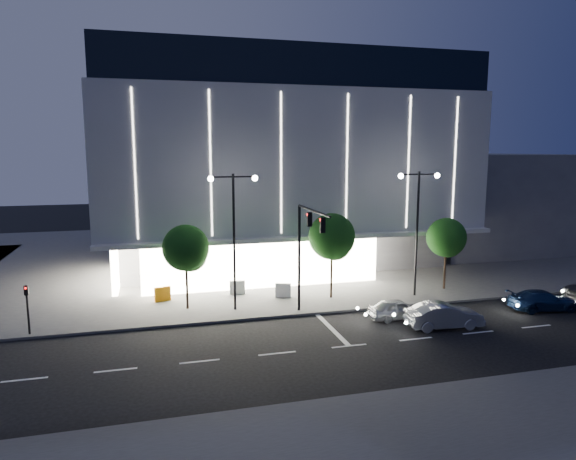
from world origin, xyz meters
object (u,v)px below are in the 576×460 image
(car_lead, at_px, (397,309))
(car_third, at_px, (543,300))
(tree_right, at_px, (446,240))
(street_lamp_east, at_px, (418,215))
(barrier_b, at_px, (237,287))
(barrier_d, at_px, (283,290))
(ped_signal_far, at_px, (27,304))
(barrier_a, at_px, (163,294))
(street_lamp_west, at_px, (234,222))
(tree_mid, at_px, (332,239))
(tree_left, at_px, (186,250))
(car_second, at_px, (444,316))
(traffic_mast, at_px, (306,240))

(car_lead, height_order, car_third, car_third)
(tree_right, relative_size, car_third, 1.21)
(street_lamp_east, distance_m, barrier_b, 13.83)
(car_third, xyz_separation_m, barrier_d, (-15.98, 6.83, -0.01))
(ped_signal_far, distance_m, barrier_a, 8.86)
(street_lamp_west, distance_m, car_lead, 11.70)
(barrier_a, xyz_separation_m, barrier_b, (5.26, 0.38, 0.00))
(street_lamp_east, bearing_deg, tree_mid, 170.31)
(barrier_a, xyz_separation_m, barrier_d, (8.28, -1.20, 0.00))
(tree_left, height_order, barrier_a, tree_left)
(tree_mid, height_order, barrier_a, tree_mid)
(car_second, relative_size, car_third, 1.00)
(car_second, relative_size, barrier_b, 4.13)
(street_lamp_east, bearing_deg, barrier_a, 169.90)
(street_lamp_west, bearing_deg, car_lead, -22.86)
(barrier_a, bearing_deg, car_third, -32.99)
(traffic_mast, distance_m, barrier_a, 11.21)
(car_lead, bearing_deg, ped_signal_far, 81.33)
(street_lamp_west, bearing_deg, ped_signal_far, -172.87)
(barrier_b, bearing_deg, ped_signal_far, -152.54)
(tree_right, relative_size, car_second, 1.21)
(traffic_mast, relative_size, street_lamp_west, 0.79)
(car_second, distance_m, barrier_b, 14.54)
(car_third, bearing_deg, ped_signal_far, 91.73)
(street_lamp_west, distance_m, tree_left, 3.69)
(ped_signal_far, height_order, car_second, ped_signal_far)
(traffic_mast, bearing_deg, street_lamp_west, 146.35)
(traffic_mast, distance_m, tree_left, 7.95)
(tree_mid, xyz_separation_m, car_second, (4.47, -7.27, -3.58))
(street_lamp_west, bearing_deg, street_lamp_east, 0.00)
(street_lamp_west, xyz_separation_m, car_lead, (9.60, -4.05, -5.32))
(tree_right, distance_m, car_third, 7.69)
(street_lamp_east, bearing_deg, car_third, -36.14)
(street_lamp_east, relative_size, car_second, 1.98)
(barrier_a, bearing_deg, ped_signal_far, -162.84)
(traffic_mast, distance_m, barrier_b, 8.24)
(street_lamp_east, distance_m, barrier_d, 10.85)
(car_lead, bearing_deg, tree_mid, 24.95)
(tree_right, height_order, car_lead, tree_right)
(tree_mid, distance_m, barrier_a, 12.32)
(street_lamp_west, distance_m, tree_right, 16.19)
(car_second, distance_m, barrier_a, 18.58)
(street_lamp_west, xyz_separation_m, tree_mid, (7.03, 1.02, -1.62))
(barrier_a, bearing_deg, street_lamp_west, -49.20)
(ped_signal_far, xyz_separation_m, car_second, (23.50, -4.75, -1.14))
(tree_mid, height_order, car_third, tree_mid)
(street_lamp_east, bearing_deg, tree_left, 176.35)
(street_lamp_west, xyz_separation_m, tree_right, (16.03, 1.02, -2.07))
(tree_left, relative_size, car_lead, 1.54)
(street_lamp_east, xyz_separation_m, barrier_a, (-17.54, 3.13, -5.31))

